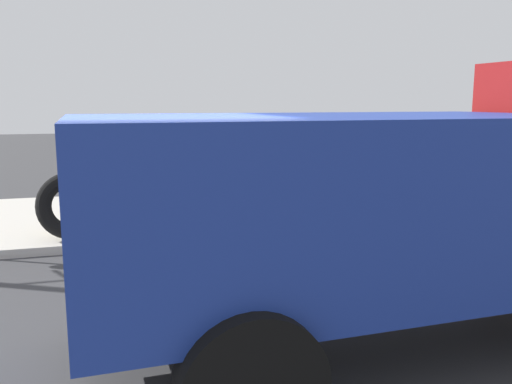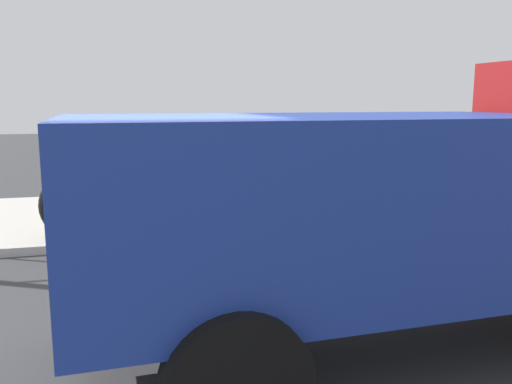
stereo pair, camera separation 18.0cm
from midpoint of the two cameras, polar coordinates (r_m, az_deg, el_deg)
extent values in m
plane|color=#38383A|center=(5.78, -11.45, -16.49)|extent=(80.00, 80.00, 0.00)
cube|color=#BCB7AD|center=(11.95, -13.39, -2.46)|extent=(36.00, 5.00, 0.15)
cylinder|color=yellow|center=(10.45, -17.70, -2.30)|extent=(0.23, 0.23, 0.60)
sphere|color=yellow|center=(10.38, -17.80, -0.33)|extent=(0.26, 0.26, 0.26)
cylinder|color=yellow|center=(10.24, -17.77, -2.14)|extent=(0.10, 0.18, 0.10)
cylinder|color=yellow|center=(10.64, -17.67, -1.70)|extent=(0.10, 0.18, 0.10)
cylinder|color=yellow|center=(10.25, -17.75, -2.53)|extent=(0.12, 0.18, 0.12)
torus|color=black|center=(9.81, -18.37, -1.30)|extent=(1.19, 0.57, 1.20)
cube|color=#1E3899|center=(5.17, 8.34, -0.80)|extent=(4.88, 2.65, 1.60)
cube|color=black|center=(5.94, 17.90, -9.07)|extent=(7.02, 1.12, 0.24)
cylinder|color=black|center=(8.32, 26.14, -5.13)|extent=(1.11, 0.33, 1.10)
cylinder|color=black|center=(6.26, -7.03, -8.87)|extent=(1.11, 0.33, 1.10)
camera|label=1|loc=(0.09, -89.36, 0.11)|focal=37.53mm
camera|label=2|loc=(0.09, 90.64, -0.11)|focal=37.53mm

